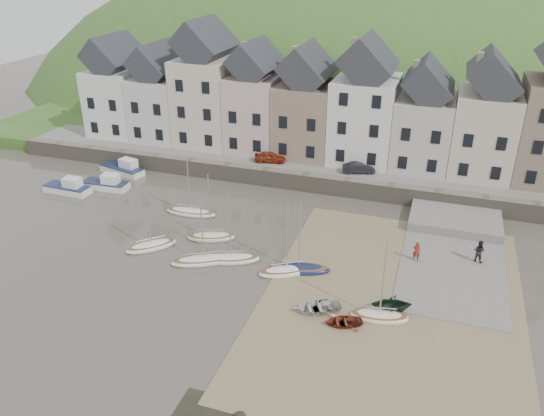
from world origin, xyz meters
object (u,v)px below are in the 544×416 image
(rowboat_red, at_px, (343,321))
(person_dark, at_px, (479,251))
(person_red, at_px, (417,251))
(rowboat_white, at_px, (317,307))
(car_right, at_px, (359,168))
(sailboat_0, at_px, (191,212))
(car_left, at_px, (270,157))
(rowboat_green, at_px, (392,304))

(rowboat_red, distance_m, person_dark, 14.19)
(person_red, bearing_deg, rowboat_white, 58.85)
(person_red, bearing_deg, car_right, -59.31)
(sailboat_0, relative_size, car_left, 1.86)
(car_right, bearing_deg, person_red, -169.63)
(rowboat_red, bearing_deg, sailboat_0, -145.82)
(sailboat_0, xyz_separation_m, rowboat_white, (15.01, -10.73, 0.14))
(sailboat_0, height_order, car_right, sailboat_0)
(car_left, xyz_separation_m, car_right, (9.78, 0.00, -0.03))
(person_dark, distance_m, car_left, 24.69)
(sailboat_0, height_order, rowboat_green, sailboat_0)
(rowboat_white, bearing_deg, rowboat_green, 79.15)
(sailboat_0, height_order, car_left, sailboat_0)
(person_red, height_order, car_right, car_right)
(rowboat_green, distance_m, person_dark, 10.56)
(rowboat_green, relative_size, person_dark, 1.47)
(sailboat_0, bearing_deg, person_red, -4.96)
(person_red, relative_size, car_left, 0.49)
(rowboat_green, relative_size, rowboat_red, 1.08)
(sailboat_0, height_order, rowboat_red, sailboat_0)
(car_right, bearing_deg, rowboat_green, 178.57)
(rowboat_red, xyz_separation_m, person_red, (3.91, 9.82, 0.64))
(person_dark, bearing_deg, rowboat_red, 75.31)
(sailboat_0, height_order, person_red, sailboat_0)
(car_left, height_order, car_right, car_left)
(sailboat_0, relative_size, rowboat_white, 1.91)
(sailboat_0, distance_m, car_left, 12.34)
(person_red, distance_m, car_right, 15.14)
(car_right, bearing_deg, rowboat_red, 170.14)
(sailboat_0, bearing_deg, rowboat_white, -35.55)
(rowboat_white, relative_size, car_left, 0.97)
(rowboat_red, height_order, person_red, person_red)
(rowboat_white, distance_m, person_red, 10.73)
(person_dark, relative_size, car_right, 0.56)
(rowboat_white, relative_size, person_dark, 1.76)
(person_dark, bearing_deg, person_red, 39.63)
(car_right, bearing_deg, person_dark, -152.89)
(person_red, height_order, car_left, car_left)
(rowboat_white, xyz_separation_m, car_right, (-1.17, 22.22, 1.75))
(rowboat_red, bearing_deg, rowboat_green, 108.24)
(car_left, bearing_deg, sailboat_0, 148.83)
(rowboat_red, bearing_deg, rowboat_white, -135.50)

